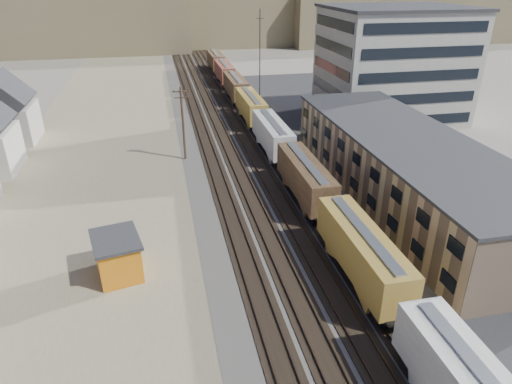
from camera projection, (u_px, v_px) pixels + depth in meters
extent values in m
cube|color=#4C4742|center=(236.00, 136.00, 71.78)|extent=(18.00, 200.00, 0.06)
cube|color=#7C6F55|center=(98.00, 171.00, 59.22)|extent=(24.00, 180.00, 0.03)
cube|color=#232326|center=(412.00, 160.00, 62.73)|extent=(26.00, 120.00, 0.04)
cube|color=black|center=(204.00, 138.00, 70.81)|extent=(2.60, 200.00, 0.08)
cube|color=#38281E|center=(200.00, 138.00, 70.62)|extent=(0.08, 200.00, 0.16)
cube|color=#38281E|center=(209.00, 137.00, 70.89)|extent=(0.08, 200.00, 0.16)
cube|color=black|center=(224.00, 137.00, 71.37)|extent=(2.60, 200.00, 0.08)
cube|color=#38281E|center=(219.00, 136.00, 71.19)|extent=(0.08, 200.00, 0.16)
cube|color=#38281E|center=(228.00, 136.00, 71.46)|extent=(0.08, 200.00, 0.16)
cube|color=black|center=(242.00, 135.00, 71.94)|extent=(2.60, 200.00, 0.08)
cube|color=#38281E|center=(238.00, 135.00, 71.75)|extent=(0.08, 200.00, 0.16)
cube|color=#38281E|center=(247.00, 134.00, 72.02)|extent=(0.08, 200.00, 0.16)
cube|color=black|center=(260.00, 134.00, 72.47)|extent=(2.60, 200.00, 0.08)
cube|color=#38281E|center=(255.00, 134.00, 72.28)|extent=(0.08, 200.00, 0.16)
cube|color=#38281E|center=(264.00, 133.00, 72.55)|extent=(0.08, 200.00, 0.16)
cube|color=black|center=(424.00, 363.00, 29.29)|extent=(2.20, 2.20, 0.90)
cube|color=#B7B7B2|center=(489.00, 381.00, 23.11)|extent=(0.90, 12.32, 0.16)
cube|color=black|center=(387.00, 311.00, 33.74)|extent=(2.20, 2.20, 0.90)
cube|color=black|center=(337.00, 240.00, 42.67)|extent=(2.20, 2.20, 0.90)
cube|color=#B88C30|center=(362.00, 250.00, 37.27)|extent=(3.00, 13.34, 3.40)
cube|color=#B7B7B2|center=(364.00, 231.00, 36.49)|extent=(0.90, 12.32, 0.16)
cube|color=black|center=(319.00, 215.00, 47.11)|extent=(2.20, 2.20, 0.90)
cube|color=black|center=(292.00, 176.00, 56.05)|extent=(2.20, 2.20, 0.90)
cube|color=#3F2A1B|center=(305.00, 176.00, 50.64)|extent=(3.00, 13.34, 3.40)
cube|color=#B7B7B2|center=(306.00, 161.00, 49.87)|extent=(0.90, 12.33, 0.16)
cube|color=black|center=(281.00, 161.00, 60.49)|extent=(2.20, 2.20, 0.90)
cube|color=black|center=(264.00, 137.00, 69.42)|extent=(2.20, 2.20, 0.90)
cube|color=#B6B2AA|center=(272.00, 134.00, 64.02)|extent=(3.00, 13.34, 3.40)
cube|color=#B7B7B2|center=(273.00, 121.00, 63.24)|extent=(0.90, 12.33, 0.16)
cube|color=black|center=(257.00, 127.00, 73.87)|extent=(2.20, 2.20, 0.90)
cube|color=black|center=(245.00, 110.00, 82.80)|extent=(2.20, 2.20, 0.90)
cube|color=#B88C30|center=(251.00, 106.00, 77.40)|extent=(3.00, 13.34, 3.40)
cube|color=#B7B7B2|center=(251.00, 95.00, 76.62)|extent=(0.90, 12.33, 0.16)
cube|color=black|center=(240.00, 103.00, 87.24)|extent=(2.20, 2.20, 0.90)
cube|color=black|center=(232.00, 91.00, 96.18)|extent=(2.20, 2.20, 0.90)
cube|color=#3F2A1B|center=(236.00, 86.00, 90.77)|extent=(3.00, 13.34, 3.40)
cube|color=#B7B7B2|center=(235.00, 77.00, 90.00)|extent=(0.90, 12.32, 0.16)
cube|color=black|center=(228.00, 85.00, 100.62)|extent=(2.20, 2.20, 0.90)
cube|color=black|center=(222.00, 76.00, 109.55)|extent=(2.20, 2.20, 0.90)
cube|color=brown|center=(224.00, 71.00, 104.15)|extent=(3.00, 13.34, 3.40)
cube|color=#B7B7B2|center=(224.00, 63.00, 103.37)|extent=(0.90, 12.32, 0.16)
cube|color=black|center=(219.00, 72.00, 114.00)|extent=(2.20, 2.20, 0.90)
cube|color=black|center=(213.00, 65.00, 122.93)|extent=(2.20, 2.20, 0.90)
cube|color=#3F2A1B|center=(216.00, 60.00, 117.53)|extent=(3.00, 13.34, 3.40)
cube|color=#B7B7B2|center=(215.00, 53.00, 116.75)|extent=(0.90, 12.32, 0.16)
cube|color=tan|center=(405.00, 169.00, 51.09)|extent=(12.00, 40.00, 7.00)
cube|color=#2D2D30|center=(410.00, 138.00, 49.52)|extent=(12.40, 40.40, 0.30)
cube|color=black|center=(354.00, 184.00, 50.52)|extent=(0.12, 36.00, 1.20)
cube|color=black|center=(356.00, 159.00, 49.21)|extent=(0.12, 36.00, 1.20)
cube|color=#9E998E|center=(392.00, 65.00, 77.54)|extent=(22.00, 18.00, 18.00)
cube|color=#2D2D30|center=(400.00, 7.00, 73.53)|extent=(22.60, 18.60, 0.50)
cube|color=black|center=(331.00, 68.00, 75.46)|extent=(0.12, 16.00, 16.00)
cube|color=black|center=(420.00, 76.00, 69.58)|extent=(20.00, 0.12, 16.00)
cylinder|color=#382619|center=(183.00, 124.00, 60.97)|extent=(0.32, 0.32, 10.00)
cube|color=#382619|center=(181.00, 91.00, 59.05)|extent=(2.20, 0.14, 0.14)
cube|color=#382619|center=(181.00, 98.00, 59.40)|extent=(1.90, 0.14, 0.14)
cylinder|color=black|center=(185.00, 90.00, 59.10)|extent=(0.08, 0.08, 0.22)
cylinder|color=black|center=(260.00, 65.00, 77.80)|extent=(0.16, 0.16, 18.00)
cube|color=black|center=(260.00, 18.00, 74.53)|extent=(1.20, 0.08, 0.08)
cube|color=#9E998E|center=(8.00, 124.00, 68.59)|extent=(8.00, 8.00, 5.50)
cube|color=#2D2D30|center=(2.00, 100.00, 67.00)|extent=(8.15, 8.16, 8.15)
cube|color=brown|center=(238.00, 0.00, 166.26)|extent=(140.00, 45.00, 28.00)
cube|color=brown|center=(424.00, 14.00, 172.82)|extent=(110.00, 38.00, 18.00)
cube|color=orange|center=(118.00, 257.00, 38.46)|extent=(4.18, 5.04, 3.34)
cube|color=#2D2D30|center=(115.00, 239.00, 37.69)|extent=(4.71, 5.57, 0.28)
cube|color=black|center=(138.00, 252.00, 39.05)|extent=(0.34, 1.11, 1.11)
imported|color=navy|center=(364.00, 109.00, 83.58)|extent=(3.83, 5.40, 1.37)
imported|color=white|center=(398.00, 101.00, 88.30)|extent=(3.52, 5.22, 1.65)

